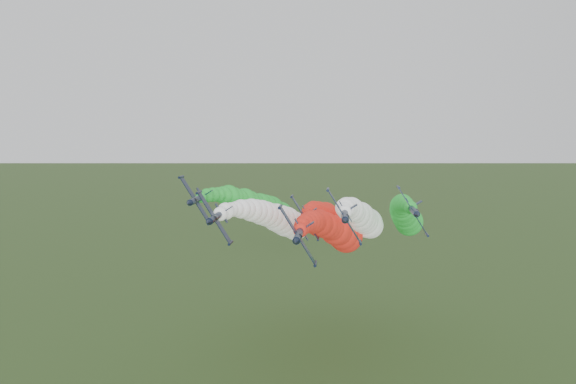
{
  "coord_description": "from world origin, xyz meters",
  "views": [
    {
      "loc": [
        5.78,
        -98.91,
        59.76
      ],
      "look_at": [
        -2.86,
        -3.91,
        49.11
      ],
      "focal_mm": 35.0,
      "sensor_mm": 36.0,
      "label": 1
    }
  ],
  "objects_px": {
    "jet_inner_right": "(361,218)",
    "jet_trail": "(333,219)",
    "jet_outer_left": "(263,208)",
    "jet_outer_right": "(405,215)",
    "jet_lead": "(335,231)",
    "jet_inner_left": "(278,219)"
  },
  "relations": [
    {
      "from": "jet_outer_left",
      "to": "jet_trail",
      "type": "relative_size",
      "value": 1.0
    },
    {
      "from": "jet_inner_right",
      "to": "jet_outer_right",
      "type": "relative_size",
      "value": 0.99
    },
    {
      "from": "jet_lead",
      "to": "jet_outer_right",
      "type": "distance_m",
      "value": 26.32
    },
    {
      "from": "jet_lead",
      "to": "jet_inner_right",
      "type": "relative_size",
      "value": 1.01
    },
    {
      "from": "jet_inner_left",
      "to": "jet_outer_left",
      "type": "xyz_separation_m",
      "value": [
        -5.41,
        9.59,
        1.58
      ]
    },
    {
      "from": "jet_trail",
      "to": "jet_lead",
      "type": "bearing_deg",
      "value": -88.57
    },
    {
      "from": "jet_outer_right",
      "to": "jet_trail",
      "type": "xyz_separation_m",
      "value": [
        -19.51,
        9.75,
        -3.07
      ]
    },
    {
      "from": "jet_inner_left",
      "to": "jet_trail",
      "type": "height_order",
      "value": "jet_inner_left"
    },
    {
      "from": "jet_lead",
      "to": "jet_trail",
      "type": "height_order",
      "value": "jet_lead"
    },
    {
      "from": "jet_inner_left",
      "to": "jet_outer_right",
      "type": "bearing_deg",
      "value": 15.95
    },
    {
      "from": "jet_outer_left",
      "to": "jet_outer_right",
      "type": "xyz_separation_m",
      "value": [
        38.85,
        -0.03,
        -1.43
      ]
    },
    {
      "from": "jet_inner_left",
      "to": "jet_outer_left",
      "type": "relative_size",
      "value": 1.0
    },
    {
      "from": "jet_inner_right",
      "to": "jet_trail",
      "type": "bearing_deg",
      "value": 108.41
    },
    {
      "from": "jet_lead",
      "to": "jet_inner_left",
      "type": "xyz_separation_m",
      "value": [
        -14.63,
        8.81,
        1.16
      ]
    },
    {
      "from": "jet_lead",
      "to": "jet_inner_right",
      "type": "distance_m",
      "value": 9.35
    },
    {
      "from": "jet_inner_right",
      "to": "jet_outer_right",
      "type": "distance_m",
      "value": 17.21
    },
    {
      "from": "jet_lead",
      "to": "jet_inner_left",
      "type": "bearing_deg",
      "value": 148.93
    },
    {
      "from": "jet_inner_left",
      "to": "jet_inner_right",
      "type": "xyz_separation_m",
      "value": [
        21.19,
        -2.51,
        0.99
      ]
    },
    {
      "from": "jet_lead",
      "to": "jet_outer_left",
      "type": "bearing_deg",
      "value": 137.44
    },
    {
      "from": "jet_inner_left",
      "to": "jet_inner_right",
      "type": "bearing_deg",
      "value": -6.75
    },
    {
      "from": "jet_inner_left",
      "to": "jet_outer_left",
      "type": "distance_m",
      "value": 11.12
    },
    {
      "from": "jet_lead",
      "to": "jet_outer_right",
      "type": "xyz_separation_m",
      "value": [
        18.81,
        18.37,
        1.3
      ]
    }
  ]
}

